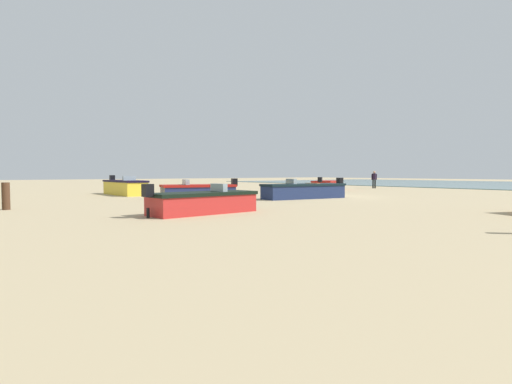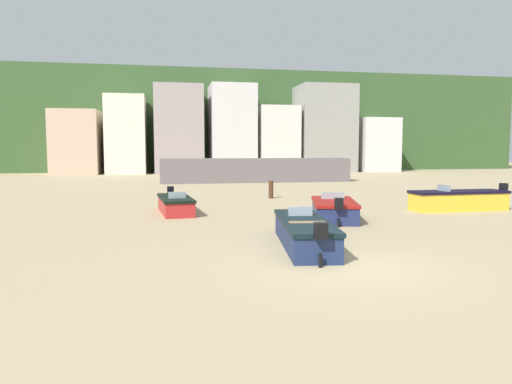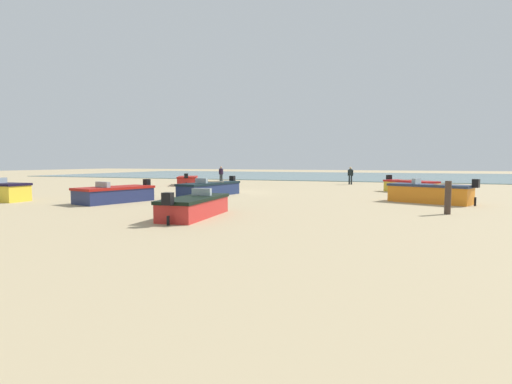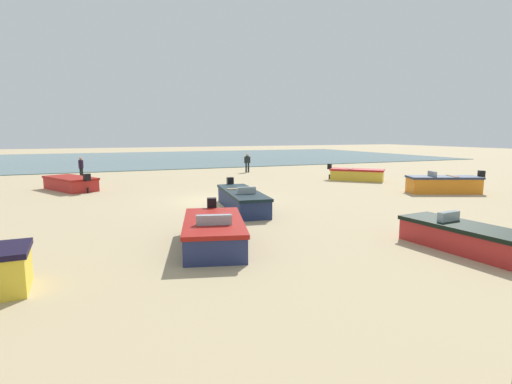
{
  "view_description": "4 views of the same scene",
  "coord_description": "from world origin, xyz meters",
  "px_view_note": "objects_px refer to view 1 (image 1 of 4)",
  "views": [
    {
      "loc": [
        -15.85,
        17.54,
        1.4
      ],
      "look_at": [
        -3.27,
        8.1,
        0.64
      ],
      "focal_mm": 27.17,
      "sensor_mm": 36.0,
      "label": 1
    },
    {
      "loc": [
        -4.41,
        -11.24,
        2.99
      ],
      "look_at": [
        -0.29,
        10.24,
        0.97
      ],
      "focal_mm": 33.35,
      "sensor_mm": 36.0,
      "label": 2
    },
    {
      "loc": [
        -11.26,
        23.82,
        2.05
      ],
      "look_at": [
        -5.95,
        9.68,
        0.9
      ],
      "focal_mm": 27.62,
      "sensor_mm": 36.0,
      "label": 3
    },
    {
      "loc": [
        5.83,
        18.73,
        3.32
      ],
      "look_at": [
        0.08,
        4.98,
        1.13
      ],
      "focal_mm": 28.01,
      "sensor_mm": 36.0,
      "label": 4
    }
  ],
  "objects_px": {
    "boat_navy_2": "(198,192)",
    "boat_red_6": "(203,202)",
    "boat_yellow_3": "(125,187)",
    "boat_red_0": "(327,185)",
    "beach_walker_distant": "(374,178)",
    "boat_navy_1": "(304,191)",
    "mooring_post_near_water": "(6,196)"
  },
  "relations": [
    {
      "from": "boat_navy_2",
      "to": "mooring_post_near_water",
      "type": "xyz_separation_m",
      "value": [
        -0.76,
        8.73,
        0.11
      ]
    },
    {
      "from": "boat_navy_1",
      "to": "mooring_post_near_water",
      "type": "xyz_separation_m",
      "value": [
        2.07,
        13.82,
        0.1
      ]
    },
    {
      "from": "boat_red_0",
      "to": "mooring_post_near_water",
      "type": "height_order",
      "value": "boat_red_0"
    },
    {
      "from": "boat_navy_1",
      "to": "mooring_post_near_water",
      "type": "height_order",
      "value": "boat_navy_1"
    },
    {
      "from": "boat_navy_2",
      "to": "beach_walker_distant",
      "type": "distance_m",
      "value": 20.94
    },
    {
      "from": "boat_navy_1",
      "to": "beach_walker_distant",
      "type": "distance_m",
      "value": 16.87
    },
    {
      "from": "boat_yellow_3",
      "to": "mooring_post_near_water",
      "type": "height_order",
      "value": "boat_yellow_3"
    },
    {
      "from": "mooring_post_near_water",
      "to": "boat_yellow_3",
      "type": "bearing_deg",
      "value": -42.64
    },
    {
      "from": "boat_red_0",
      "to": "boat_red_6",
      "type": "distance_m",
      "value": 21.09
    },
    {
      "from": "beach_walker_distant",
      "to": "boat_navy_2",
      "type": "bearing_deg",
      "value": 40.5
    },
    {
      "from": "boat_red_0",
      "to": "beach_walker_distant",
      "type": "height_order",
      "value": "beach_walker_distant"
    },
    {
      "from": "beach_walker_distant",
      "to": "boat_navy_1",
      "type": "bearing_deg",
      "value": 53.23
    },
    {
      "from": "boat_navy_1",
      "to": "boat_navy_2",
      "type": "relative_size",
      "value": 1.25
    },
    {
      "from": "boat_red_0",
      "to": "boat_yellow_3",
      "type": "xyz_separation_m",
      "value": [
        2.55,
        16.39,
        0.09
      ]
    },
    {
      "from": "mooring_post_near_water",
      "to": "boat_navy_1",
      "type": "bearing_deg",
      "value": -98.51
    },
    {
      "from": "boat_navy_2",
      "to": "boat_yellow_3",
      "type": "distance_m",
      "value": 7.12
    },
    {
      "from": "boat_navy_2",
      "to": "boat_red_6",
      "type": "distance_m",
      "value": 7.31
    },
    {
      "from": "boat_navy_1",
      "to": "beach_walker_distant",
      "type": "xyz_separation_m",
      "value": [
        6.69,
        -15.48,
        0.53
      ]
    },
    {
      "from": "boat_navy_2",
      "to": "boat_red_6",
      "type": "xyz_separation_m",
      "value": [
        -6.51,
        3.32,
        -0.02
      ]
    },
    {
      "from": "boat_yellow_3",
      "to": "mooring_post_near_water",
      "type": "relative_size",
      "value": 4.74
    },
    {
      "from": "boat_navy_1",
      "to": "boat_yellow_3",
      "type": "xyz_separation_m",
      "value": [
        9.75,
        6.75,
        0.06
      ]
    },
    {
      "from": "boat_navy_1",
      "to": "boat_navy_2",
      "type": "height_order",
      "value": "boat_navy_1"
    },
    {
      "from": "boat_navy_2",
      "to": "boat_yellow_3",
      "type": "relative_size",
      "value": 0.85
    },
    {
      "from": "boat_navy_1",
      "to": "mooring_post_near_water",
      "type": "distance_m",
      "value": 13.98
    },
    {
      "from": "boat_navy_1",
      "to": "boat_navy_2",
      "type": "distance_m",
      "value": 5.83
    },
    {
      "from": "boat_red_0",
      "to": "boat_navy_2",
      "type": "relative_size",
      "value": 0.99
    },
    {
      "from": "boat_navy_1",
      "to": "boat_navy_2",
      "type": "bearing_deg",
      "value": 68.63
    },
    {
      "from": "boat_navy_2",
      "to": "boat_yellow_3",
      "type": "bearing_deg",
      "value": 28.54
    },
    {
      "from": "boat_red_0",
      "to": "beach_walker_distant",
      "type": "distance_m",
      "value": 5.89
    },
    {
      "from": "boat_red_6",
      "to": "boat_red_0",
      "type": "bearing_deg",
      "value": 115.79
    },
    {
      "from": "boat_red_6",
      "to": "beach_walker_distant",
      "type": "relative_size",
      "value": 2.63
    },
    {
      "from": "boat_navy_1",
      "to": "beach_walker_distant",
      "type": "bearing_deg",
      "value": -59.02
    }
  ]
}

